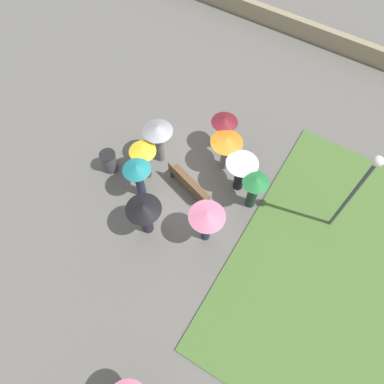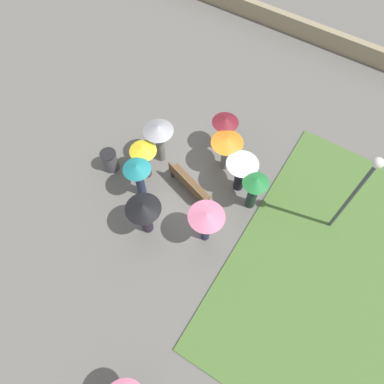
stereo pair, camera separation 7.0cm
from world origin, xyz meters
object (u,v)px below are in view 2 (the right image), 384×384
at_px(park_bench, 188,184).
at_px(crowd_person_pink, 206,219).
at_px(crowd_person_black, 144,212).
at_px(crowd_person_green, 255,187).
at_px(trash_bin, 110,161).
at_px(crowd_person_teal, 138,174).
at_px(crowd_person_grey, 159,135).
at_px(crowd_person_maroon, 225,127).
at_px(crowd_person_white, 241,169).
at_px(crowd_person_yellow, 144,157).
at_px(crowd_person_orange, 227,144).
at_px(lamp_post, 359,188).

bearing_deg(park_bench, crowd_person_pink, 157.40).
relative_size(crowd_person_black, crowd_person_green, 0.98).
distance_m(trash_bin, crowd_person_teal, 1.84).
bearing_deg(crowd_person_grey, crowd_person_maroon, 99.53).
xyz_separation_m(park_bench, crowd_person_maroon, (-0.12, -2.40, 0.81)).
relative_size(crowd_person_white, crowd_person_yellow, 1.01).
distance_m(crowd_person_teal, crowd_person_orange, 3.32).
relative_size(lamp_post, crowd_person_grey, 2.16).
xyz_separation_m(lamp_post, crowd_person_green, (2.81, 0.75, -1.45)).
bearing_deg(crowd_person_pink, crowd_person_grey, 40.13).
distance_m(park_bench, crowd_person_orange, 2.00).
distance_m(crowd_person_maroon, crowd_person_teal, 3.71).
relative_size(trash_bin, crowd_person_orange, 0.51).
height_order(crowd_person_maroon, crowd_person_yellow, crowd_person_maroon).
height_order(trash_bin, crowd_person_teal, crowd_person_teal).
relative_size(crowd_person_pink, crowd_person_green, 1.03).
xyz_separation_m(crowd_person_teal, crowd_person_white, (-2.93, -2.10, -0.04)).
xyz_separation_m(lamp_post, crowd_person_orange, (4.43, -0.19, -1.27)).
height_order(trash_bin, crowd_person_maroon, crowd_person_maroon).
bearing_deg(trash_bin, crowd_person_pink, 172.95).
relative_size(crowd_person_orange, crowd_person_pink, 0.97).
relative_size(crowd_person_teal, crowd_person_pink, 0.95).
height_order(park_bench, lamp_post, lamp_post).
bearing_deg(crowd_person_orange, crowd_person_grey, 60.55).
bearing_deg(crowd_person_grey, crowd_person_black, -9.35).
bearing_deg(trash_bin, crowd_person_green, -165.05).
height_order(park_bench, crowd_person_white, crowd_person_white).
height_order(crowd_person_green, crowd_person_white, crowd_person_green).
bearing_deg(crowd_person_orange, crowd_person_pink, 144.75).
distance_m(park_bench, crowd_person_grey, 2.05).
bearing_deg(crowd_person_grey, park_bench, 33.36).
xyz_separation_m(crowd_person_pink, crowd_person_green, (-0.73, -1.97, -0.21)).
bearing_deg(lamp_post, crowd_person_orange, -2.41).
distance_m(crowd_person_orange, crowd_person_white, 1.05).
bearing_deg(crowd_person_grey, crowd_person_orange, 78.31).
height_order(trash_bin, crowd_person_green, crowd_person_green).
distance_m(crowd_person_grey, crowd_person_green, 3.91).
relative_size(crowd_person_maroon, crowd_person_pink, 0.94).
distance_m(trash_bin, crowd_person_green, 5.53).
xyz_separation_m(crowd_person_grey, crowd_person_teal, (-0.25, 1.66, -0.19)).
height_order(crowd_person_maroon, crowd_person_orange, crowd_person_orange).
relative_size(park_bench, lamp_post, 0.46).
distance_m(crowd_person_black, crowd_person_orange, 3.84).
xyz_separation_m(crowd_person_maroon, crowd_person_black, (0.50, 4.46, 0.01)).
xyz_separation_m(park_bench, crowd_person_grey, (1.66, -0.68, 0.98)).
bearing_deg(crowd_person_black, crowd_person_teal, 178.23).
height_order(crowd_person_teal, crowd_person_orange, crowd_person_orange).
height_order(crowd_person_grey, crowd_person_yellow, crowd_person_grey).
distance_m(crowd_person_pink, crowd_person_green, 2.12).
bearing_deg(crowd_person_pink, crowd_person_teal, 65.98).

